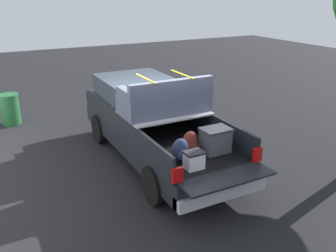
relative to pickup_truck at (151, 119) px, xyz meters
name	(u,v)px	position (x,y,z in m)	size (l,w,h in m)	color
ground_plane	(157,159)	(-0.35, 0.00, -0.96)	(40.00, 40.00, 0.00)	black
pickup_truck	(151,119)	(0.00, 0.00, 0.00)	(6.05, 2.06, 2.23)	black
trash_can	(10,109)	(4.11, 2.96, -0.46)	(0.60, 0.60, 0.98)	#1E592D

